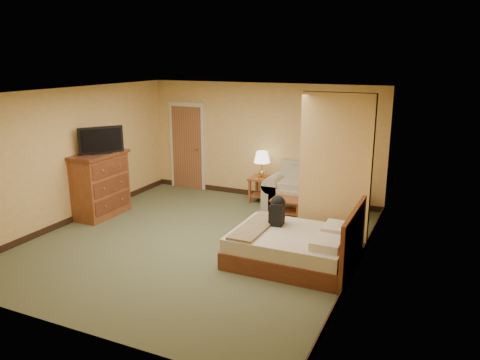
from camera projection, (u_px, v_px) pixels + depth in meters
The scene contains 17 objects.
floor at pixel (198, 242), 8.23m from camera, with size 6.00×6.00×0.00m, color #505537.
ceiling at pixel (194, 92), 7.56m from camera, with size 6.00×6.00×0.00m, color white.
back_wall at pixel (262, 141), 10.53m from camera, with size 5.50×0.02×2.60m, color tan.
left_wall at pixel (72, 156), 9.00m from camera, with size 0.02×6.00×2.60m, color tan.
right_wall at pixel (361, 189), 6.79m from camera, with size 0.02×6.00×2.60m, color tan.
partition at pixel (335, 171), 7.84m from camera, with size 1.20×0.15×2.60m, color tan.
door at pixel (187, 147), 11.35m from camera, with size 0.94×0.16×2.10m.
baseboard at pixel (262, 194), 10.84m from camera, with size 5.50×0.02×0.12m, color black.
loveseat at pixel (311, 195), 9.90m from camera, with size 1.90×0.88×0.96m.
side_table at pixel (262, 186), 10.41m from camera, with size 0.51×0.51×0.56m.
table_lamp at pixel (262, 158), 10.24m from camera, with size 0.36×0.36×0.59m.
coffee_table at pixel (289, 203), 9.45m from camera, with size 0.64×0.64×0.40m.
wall_picture at pixel (318, 132), 9.91m from camera, with size 0.74×0.04×0.58m.
dresser at pixel (100, 184), 9.42m from camera, with size 0.64×1.22×1.30m.
tv at pixel (101, 141), 9.15m from camera, with size 0.56×0.74×0.53m.
bed at pixel (295, 247), 7.31m from camera, with size 1.91×1.56×1.01m.
backpack at pixel (278, 209), 7.59m from camera, with size 0.23×0.31×0.49m.
Camera 1 is at (3.86, -6.67, 3.17)m, focal length 35.00 mm.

